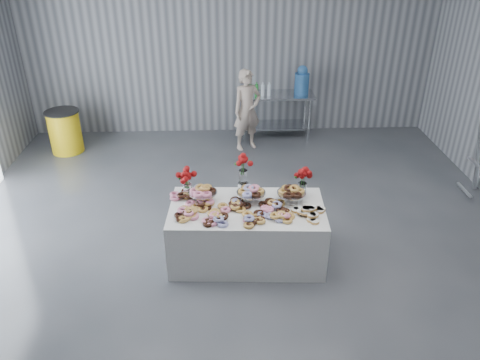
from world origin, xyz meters
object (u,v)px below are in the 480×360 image
object	(u,v)px
display_table	(247,233)
person	(247,110)
prep_table	(275,108)
trash_barrel	(65,131)
water_jug	(302,81)

from	to	relation	value
display_table	person	distance (m)	3.42
display_table	prep_table	xyz separation A→B (m)	(0.77, 3.89, 0.24)
display_table	prep_table	bearing A→B (deg)	78.84
prep_table	trash_barrel	bearing A→B (deg)	-172.50
display_table	water_jug	world-z (taller)	water_jug
prep_table	trash_barrel	distance (m)	4.03
prep_table	person	size ratio (longest dim) A/B	0.98
water_jug	person	size ratio (longest dim) A/B	0.36
display_table	prep_table	distance (m)	3.98
trash_barrel	prep_table	bearing A→B (deg)	7.50
prep_table	water_jug	size ratio (longest dim) A/B	2.71
water_jug	display_table	bearing A→B (deg)	-108.04
display_table	water_jug	bearing A→B (deg)	71.96
person	display_table	bearing A→B (deg)	-117.80
prep_table	person	xyz separation A→B (m)	(-0.58, -0.50, 0.14)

